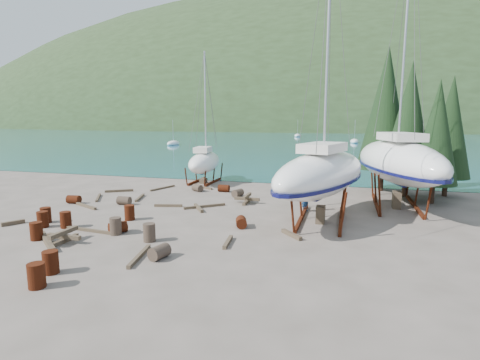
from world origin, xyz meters
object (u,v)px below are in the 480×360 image
(large_sailboat_near, at_px, (322,173))
(small_sailboat_shore, at_px, (205,162))
(worker, at_px, (306,198))
(large_sailboat_far, at_px, (398,161))

(large_sailboat_near, height_order, small_sailboat_shore, large_sailboat_near)
(small_sailboat_shore, distance_m, worker, 13.34)
(small_sailboat_shore, relative_size, worker, 6.72)
(large_sailboat_near, bearing_deg, worker, 136.80)
(large_sailboat_far, height_order, worker, large_sailboat_far)
(large_sailboat_far, xyz_separation_m, worker, (-5.68, -3.10, -2.20))
(worker, bearing_deg, small_sailboat_shore, 70.29)
(large_sailboat_far, relative_size, small_sailboat_shore, 1.60)
(small_sailboat_shore, bearing_deg, worker, -47.66)
(worker, bearing_deg, large_sailboat_near, -129.67)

